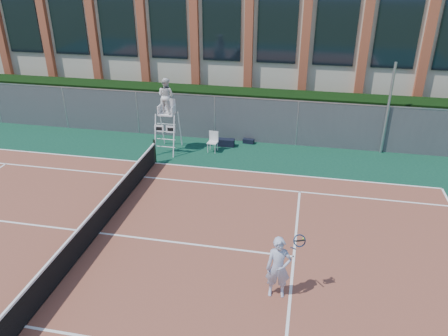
% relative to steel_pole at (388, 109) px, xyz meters
% --- Properties ---
extents(ground, '(120.00, 120.00, 0.00)m').
position_rel_steel_pole_xyz_m(ground, '(-9.93, -8.70, -2.11)').
color(ground, '#233814').
extents(apron, '(36.00, 20.00, 0.01)m').
position_rel_steel_pole_xyz_m(apron, '(-9.93, -7.70, -2.10)').
color(apron, '#0B3426').
rests_on(apron, ground).
extents(tennis_court, '(23.77, 10.97, 0.02)m').
position_rel_steel_pole_xyz_m(tennis_court, '(-9.93, -8.70, -2.09)').
color(tennis_court, brown).
rests_on(tennis_court, apron).
extents(tennis_net, '(0.10, 11.30, 1.10)m').
position_rel_steel_pole_xyz_m(tennis_net, '(-9.93, -8.70, -1.57)').
color(tennis_net, black).
rests_on(tennis_net, ground).
extents(fence, '(40.00, 0.06, 2.20)m').
position_rel_steel_pole_xyz_m(fence, '(-9.93, 0.10, -1.01)').
color(fence, '#595E60').
rests_on(fence, ground).
extents(hedge, '(40.00, 1.40, 2.20)m').
position_rel_steel_pole_xyz_m(hedge, '(-9.93, 1.30, -1.01)').
color(hedge, black).
rests_on(hedge, ground).
extents(building, '(45.00, 10.60, 8.22)m').
position_rel_steel_pole_xyz_m(building, '(-9.93, 9.25, 2.04)').
color(building, beige).
rests_on(building, ground).
extents(steel_pole, '(0.12, 0.12, 4.21)m').
position_rel_steel_pole_xyz_m(steel_pole, '(0.00, 0.00, 0.00)').
color(steel_pole, '#9EA0A5').
rests_on(steel_pole, ground).
extents(umpire_chair, '(0.97, 1.50, 3.49)m').
position_rel_steel_pole_xyz_m(umpire_chair, '(-9.76, -1.65, 0.44)').
color(umpire_chair, white).
rests_on(umpire_chair, ground).
extents(plastic_chair, '(0.48, 0.48, 0.94)m').
position_rel_steel_pole_xyz_m(plastic_chair, '(-7.69, -1.35, -1.54)').
color(plastic_chair, silver).
rests_on(plastic_chair, apron).
extents(sports_bag_near, '(0.84, 0.35, 0.36)m').
position_rel_steel_pole_xyz_m(sports_bag_near, '(-7.24, -0.68, -1.92)').
color(sports_bag_near, black).
rests_on(sports_bag_near, apron).
extents(sports_bag_far, '(0.56, 0.30, 0.21)m').
position_rel_steel_pole_xyz_m(sports_bag_far, '(-6.20, -0.12, -1.99)').
color(sports_bag_far, black).
rests_on(sports_bag_far, apron).
extents(tennis_player, '(1.02, 0.71, 1.82)m').
position_rel_steel_pole_xyz_m(tennis_player, '(-3.89, -10.44, -1.17)').
color(tennis_player, '#ABB2CE').
rests_on(tennis_player, tennis_court).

